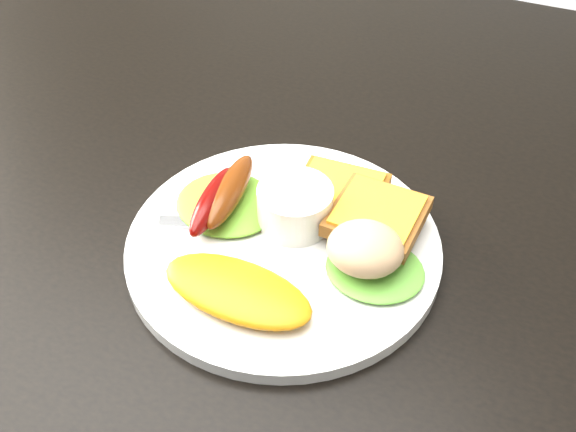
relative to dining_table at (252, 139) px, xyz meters
The scene contains 13 objects.
dining_table is the anchor object (origin of this frame).
dining_chair 0.87m from the dining_table, 75.22° to the left, with size 0.39×0.39×0.05m, color tan.
plate 0.19m from the dining_table, 56.19° to the right, with size 0.27×0.27×0.01m, color white.
lettuce_left 0.15m from the dining_table, 72.90° to the right, with size 0.09×0.08×0.01m, color #438A1B.
lettuce_right 0.25m from the dining_table, 40.73° to the right, with size 0.08×0.07×0.01m, color #459D20.
omelette 0.25m from the dining_table, 67.03° to the right, with size 0.13×0.06×0.02m, color orange.
sausage_a 0.17m from the dining_table, 76.27° to the right, with size 0.02×0.09×0.02m, color #6C0200.
sausage_b 0.15m from the dining_table, 71.49° to the right, with size 0.02×0.10×0.02m, color #61280F.
ramekin 0.17m from the dining_table, 51.37° to the right, with size 0.06×0.06×0.04m, color white.
toast_a 0.16m from the dining_table, 35.23° to the right, with size 0.08×0.08×0.01m, color #955818.
toast_b 0.22m from the dining_table, 33.96° to the right, with size 0.07×0.07×0.01m, color #925C2A.
potato_salad 0.24m from the dining_table, 42.15° to the right, with size 0.06×0.06×0.03m, color #C8B393.
fork 0.17m from the dining_table, 65.10° to the right, with size 0.16×0.01×0.00m, color #ADAFB7.
Camera 1 is at (0.26, -0.52, 1.17)m, focal length 42.00 mm.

